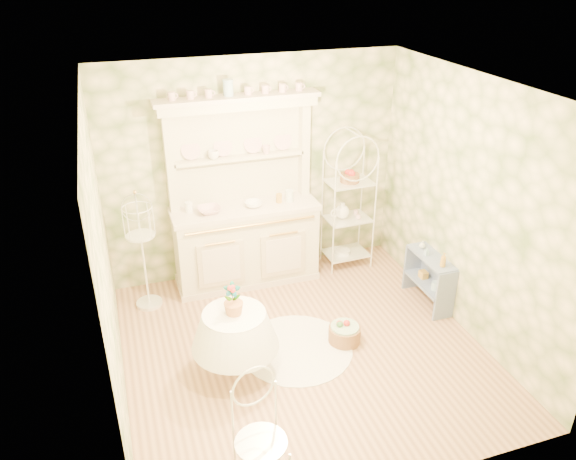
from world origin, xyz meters
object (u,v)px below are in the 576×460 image
object	(u,v)px
round_table	(236,345)
floor_basket	(345,332)
cafe_chair	(261,441)
kitchen_dresser	(244,196)
birdcage_stand	(142,246)
bakers_rack	(348,206)
side_shelf	(429,280)

from	to	relation	value
round_table	floor_basket	world-z (taller)	round_table
round_table	cafe_chair	size ratio (longest dim) A/B	0.75
kitchen_dresser	birdcage_stand	bearing A→B (deg)	-171.60
kitchen_dresser	birdcage_stand	world-z (taller)	kitchen_dresser
round_table	floor_basket	bearing A→B (deg)	6.26
bakers_rack	kitchen_dresser	bearing A→B (deg)	177.34
round_table	floor_basket	xyz separation A→B (m)	(1.20, 0.13, -0.23)
cafe_chair	birdcage_stand	world-z (taller)	birdcage_stand
bakers_rack	round_table	size ratio (longest dim) A/B	2.37
kitchen_dresser	floor_basket	distance (m)	1.96
kitchen_dresser	bakers_rack	bearing A→B (deg)	-0.60
birdcage_stand	floor_basket	world-z (taller)	birdcage_stand
floor_basket	birdcage_stand	bearing A→B (deg)	144.29
kitchen_dresser	round_table	world-z (taller)	kitchen_dresser
cafe_chair	birdcage_stand	size ratio (longest dim) A/B	0.60
kitchen_dresser	cafe_chair	xyz separation A→B (m)	(-0.67, -2.98, -0.68)
birdcage_stand	side_shelf	bearing A→B (deg)	-17.49
bakers_rack	round_table	world-z (taller)	bakers_rack
bakers_rack	cafe_chair	size ratio (longest dim) A/B	1.78
side_shelf	floor_basket	bearing A→B (deg)	-156.37
side_shelf	floor_basket	xyz separation A→B (m)	(-1.22, -0.38, -0.18)
bakers_rack	birdcage_stand	world-z (taller)	bakers_rack
floor_basket	cafe_chair	bearing A→B (deg)	-132.56
side_shelf	cafe_chair	size ratio (longest dim) A/B	0.75
cafe_chair	birdcage_stand	xyz separation A→B (m)	(-0.57, 2.80, 0.31)
round_table	kitchen_dresser	bearing A→B (deg)	71.93
round_table	birdcage_stand	bearing A→B (deg)	114.81
bakers_rack	birdcage_stand	size ratio (longest dim) A/B	1.07
floor_basket	bakers_rack	bearing A→B (deg)	65.91
side_shelf	cafe_chair	bearing A→B (deg)	-138.08
side_shelf	floor_basket	world-z (taller)	side_shelf
side_shelf	kitchen_dresser	bearing A→B (deg)	154.49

